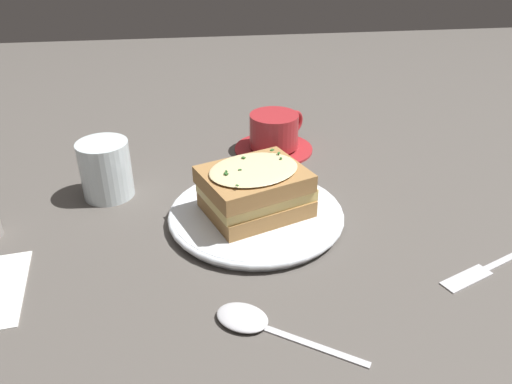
{
  "coord_description": "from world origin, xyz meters",
  "views": [
    {
      "loc": [
        0.58,
        -0.11,
        0.4
      ],
      "look_at": [
        -0.03,
        -0.03,
        0.05
      ],
      "focal_mm": 35.0,
      "sensor_mm": 36.0,
      "label": 1
    }
  ],
  "objects_px": {
    "dinner_plate": "(256,215)",
    "teacup_with_saucer": "(274,134)",
    "sandwich": "(255,190)",
    "fork": "(486,269)",
    "spoon": "(250,320)",
    "water_glass": "(106,169)"
  },
  "relations": [
    {
      "from": "dinner_plate",
      "to": "sandwich",
      "type": "height_order",
      "value": "sandwich"
    },
    {
      "from": "spoon",
      "to": "teacup_with_saucer",
      "type": "bearing_deg",
      "value": 21.0
    },
    {
      "from": "teacup_with_saucer",
      "to": "dinner_plate",
      "type": "bearing_deg",
      "value": -143.18
    },
    {
      "from": "water_glass",
      "to": "fork",
      "type": "bearing_deg",
      "value": 62.57
    },
    {
      "from": "teacup_with_saucer",
      "to": "sandwich",
      "type": "bearing_deg",
      "value": -143.41
    },
    {
      "from": "water_glass",
      "to": "teacup_with_saucer",
      "type": "bearing_deg",
      "value": 114.5
    },
    {
      "from": "teacup_with_saucer",
      "to": "spoon",
      "type": "bearing_deg",
      "value": -140.3
    },
    {
      "from": "dinner_plate",
      "to": "teacup_with_saucer",
      "type": "xyz_separation_m",
      "value": [
        -0.23,
        0.07,
        0.02
      ]
    },
    {
      "from": "dinner_plate",
      "to": "teacup_with_saucer",
      "type": "relative_size",
      "value": 1.75
    },
    {
      "from": "teacup_with_saucer",
      "to": "water_glass",
      "type": "xyz_separation_m",
      "value": [
        0.13,
        -0.29,
        0.01
      ]
    },
    {
      "from": "water_glass",
      "to": "spoon",
      "type": "bearing_deg",
      "value": 31.12
    },
    {
      "from": "water_glass",
      "to": "fork",
      "type": "height_order",
      "value": "water_glass"
    },
    {
      "from": "sandwich",
      "to": "teacup_with_saucer",
      "type": "height_order",
      "value": "sandwich"
    },
    {
      "from": "water_glass",
      "to": "fork",
      "type": "relative_size",
      "value": 0.5
    },
    {
      "from": "dinner_plate",
      "to": "teacup_with_saucer",
      "type": "height_order",
      "value": "teacup_with_saucer"
    },
    {
      "from": "fork",
      "to": "spoon",
      "type": "xyz_separation_m",
      "value": [
        0.05,
        -0.31,
        0.0
      ]
    },
    {
      "from": "dinner_plate",
      "to": "fork",
      "type": "bearing_deg",
      "value": 60.77
    },
    {
      "from": "teacup_with_saucer",
      "to": "water_glass",
      "type": "height_order",
      "value": "water_glass"
    },
    {
      "from": "sandwich",
      "to": "spoon",
      "type": "relative_size",
      "value": 1.08
    },
    {
      "from": "dinner_plate",
      "to": "spoon",
      "type": "distance_m",
      "value": 0.21
    },
    {
      "from": "sandwich",
      "to": "spoon",
      "type": "distance_m",
      "value": 0.21
    },
    {
      "from": "sandwich",
      "to": "fork",
      "type": "relative_size",
      "value": 0.95
    }
  ]
}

